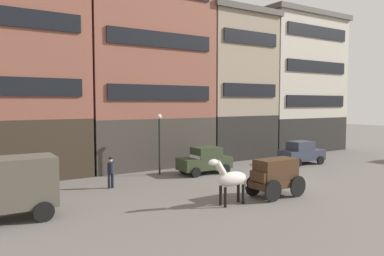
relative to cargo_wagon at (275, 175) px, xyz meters
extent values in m
plane|color=#605B56|center=(2.35, 2.87, -1.15)|extent=(120.00, 120.00, 0.00)
cube|color=#33281E|center=(-10.98, 12.91, 0.78)|extent=(9.21, 5.82, 3.86)
cube|color=brown|center=(-10.98, 12.91, 6.68)|extent=(9.21, 5.82, 7.93)
cube|color=black|center=(-10.98, 9.94, 4.69)|extent=(7.74, 0.12, 1.10)
cube|color=black|center=(-10.98, 9.94, 8.66)|extent=(7.74, 0.12, 1.10)
cube|color=#38332D|center=(-1.36, 12.91, 0.71)|extent=(9.72, 5.82, 3.72)
cube|color=brown|center=(-1.36, 12.91, 8.23)|extent=(9.72, 5.82, 11.31)
cube|color=black|center=(-1.36, 9.94, 4.46)|extent=(8.17, 0.12, 1.10)
cube|color=black|center=(-1.36, 9.94, 8.23)|extent=(8.17, 0.12, 1.10)
cube|color=black|center=(7.03, 12.91, 0.73)|extent=(6.76, 5.82, 3.76)
cube|color=gray|center=(7.03, 12.91, 6.96)|extent=(6.76, 5.82, 8.70)
cube|color=#47423D|center=(7.03, 12.91, 11.56)|extent=(7.26, 6.32, 0.50)
cube|color=black|center=(7.03, 9.94, 4.79)|extent=(5.68, 0.12, 1.10)
cube|color=black|center=(7.03, 9.94, 9.14)|extent=(5.68, 0.12, 1.10)
cube|color=black|center=(15.42, 12.91, 0.55)|extent=(9.71, 5.82, 3.39)
cube|color=#B7AD9E|center=(15.42, 12.91, 7.18)|extent=(9.71, 5.82, 9.86)
cube|color=#47423D|center=(15.42, 12.91, 12.35)|extent=(10.21, 6.32, 0.50)
cube|color=black|center=(15.42, 9.94, 3.89)|extent=(8.16, 0.12, 1.10)
cube|color=black|center=(15.42, 9.94, 7.18)|extent=(8.16, 0.12, 1.10)
cube|color=black|center=(15.42, 9.94, 10.46)|extent=(8.16, 0.12, 1.10)
cube|color=#3D2819|center=(0.05, 0.00, -0.45)|extent=(2.72, 1.34, 0.36)
cube|color=#3D2819|center=(0.05, 0.00, 0.28)|extent=(2.31, 1.14, 1.10)
cube|color=#3D2819|center=(-1.10, -0.02, 0.03)|extent=(0.42, 1.05, 0.50)
cylinder|color=black|center=(-0.84, -0.72, -0.60)|extent=(1.10, 0.10, 1.10)
cylinder|color=black|center=(-0.86, 0.70, -0.60)|extent=(1.10, 0.10, 1.10)
cylinder|color=black|center=(0.96, -0.69, -0.60)|extent=(1.10, 0.10, 1.10)
cylinder|color=black|center=(0.94, 0.73, -0.60)|extent=(1.10, 0.10, 1.10)
ellipsoid|color=beige|center=(-2.85, 0.00, 0.10)|extent=(1.71, 0.63, 0.70)
cylinder|color=beige|center=(-3.57, -0.01, 0.70)|extent=(0.67, 0.33, 0.76)
ellipsoid|color=beige|center=(-3.97, -0.02, 1.00)|extent=(0.56, 0.25, 0.30)
cylinder|color=beige|center=(-2.04, 0.01, -0.05)|extent=(0.27, 0.10, 0.65)
cylinder|color=black|center=(-3.40, -0.19, -0.67)|extent=(0.14, 0.14, 0.95)
cylinder|color=black|center=(-3.40, 0.17, -0.67)|extent=(0.14, 0.14, 0.95)
cylinder|color=black|center=(-2.30, -0.17, -0.67)|extent=(0.14, 0.14, 0.95)
cylinder|color=black|center=(-2.30, 0.19, -0.67)|extent=(0.14, 0.14, 0.95)
cube|color=#4C473D|center=(-11.72, 3.11, 0.42)|extent=(2.82, 1.93, 2.10)
cylinder|color=black|center=(-10.98, 2.15, -0.73)|extent=(0.84, 0.23, 0.84)
cylinder|color=black|center=(-10.96, 4.05, -0.73)|extent=(0.84, 0.23, 0.84)
cube|color=#333847|center=(9.19, 6.22, -0.42)|extent=(3.81, 1.88, 0.80)
cube|color=#333847|center=(9.04, 6.23, 0.33)|extent=(1.91, 1.57, 0.70)
cube|color=silver|center=(9.89, 6.17, 0.20)|extent=(0.43, 1.33, 0.56)
cylinder|color=black|center=(10.45, 6.97, -0.82)|extent=(0.67, 0.23, 0.66)
cylinder|color=black|center=(10.32, 5.29, -0.82)|extent=(0.67, 0.23, 0.66)
cylinder|color=black|center=(8.06, 7.15, -0.82)|extent=(0.67, 0.23, 0.66)
cylinder|color=black|center=(7.93, 5.48, -0.82)|extent=(0.67, 0.23, 0.66)
cube|color=#2D3823|center=(0.42, 7.12, -0.42)|extent=(3.75, 1.71, 0.80)
cube|color=#2D3823|center=(0.57, 7.12, 0.33)|extent=(1.84, 1.49, 0.70)
cube|color=silver|center=(-0.28, 7.14, 0.20)|extent=(0.37, 1.32, 0.56)
cylinder|color=black|center=(-0.80, 6.32, -0.82)|extent=(0.67, 0.20, 0.66)
cylinder|color=black|center=(-0.75, 8.00, -0.82)|extent=(0.67, 0.20, 0.66)
cylinder|color=black|center=(1.59, 6.25, -0.82)|extent=(0.67, 0.20, 0.66)
cylinder|color=black|center=(1.64, 7.93, -0.82)|extent=(0.67, 0.20, 0.66)
cylinder|color=black|center=(-6.67, 6.40, -0.72)|extent=(0.16, 0.16, 0.85)
cylinder|color=black|center=(-6.47, 6.40, -0.72)|extent=(0.16, 0.16, 0.85)
cylinder|color=black|center=(-6.57, 6.40, 0.01)|extent=(0.50, 0.50, 0.62)
sphere|color=tan|center=(-6.57, 6.40, 0.45)|extent=(0.22, 0.22, 0.22)
cylinder|color=black|center=(-6.57, 6.40, 0.55)|extent=(0.28, 0.28, 0.02)
cylinder|color=black|center=(-6.57, 6.40, 0.60)|extent=(0.18, 0.18, 0.09)
cylinder|color=black|center=(-2.40, 8.40, 0.75)|extent=(0.12, 0.12, 3.80)
sphere|color=silver|center=(-2.40, 8.40, 2.81)|extent=(0.32, 0.32, 0.32)
cylinder|color=maroon|center=(2.71, 8.37, -0.80)|extent=(0.24, 0.24, 0.70)
sphere|color=maroon|center=(2.71, 8.37, -0.43)|extent=(0.22, 0.22, 0.22)
camera|label=1|loc=(-13.77, -13.63, 3.75)|focal=34.40mm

